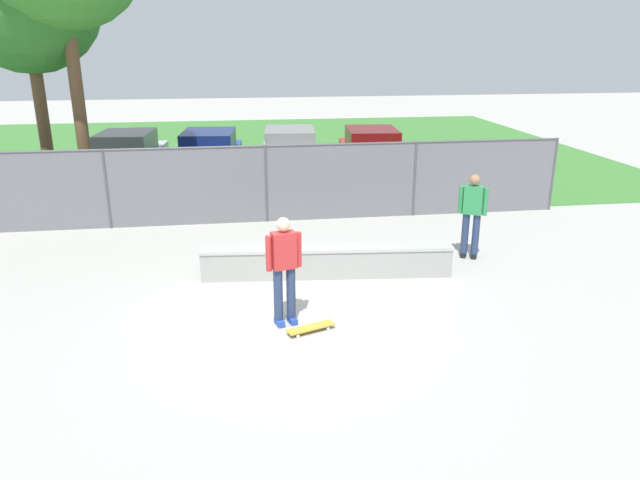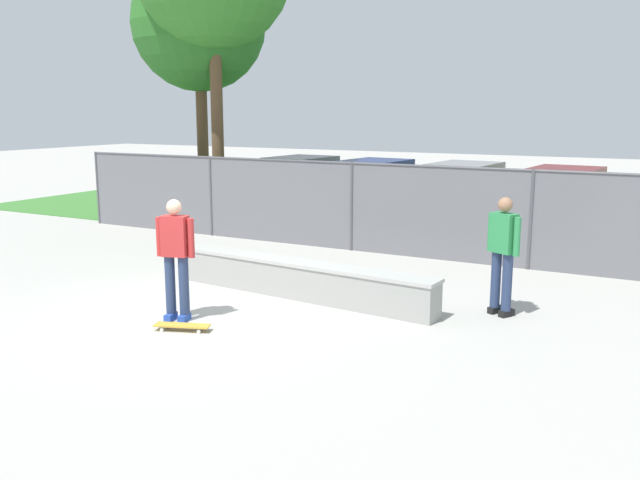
% 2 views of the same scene
% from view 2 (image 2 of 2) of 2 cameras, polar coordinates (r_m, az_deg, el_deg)
% --- Properties ---
extents(ground_plane, '(80.00, 80.00, 0.00)m').
position_cam_2_polar(ground_plane, '(10.52, -10.86, -6.38)').
color(ground_plane, '#ADAAA3').
extents(grass_strip, '(27.51, 20.00, 0.02)m').
position_cam_2_polar(grass_strip, '(24.73, 13.08, 3.47)').
color(grass_strip, '#3D7A33').
rests_on(grass_strip, ground).
extents(concrete_ledge, '(4.95, 0.92, 0.62)m').
position_cam_2_polar(concrete_ledge, '(11.29, -1.64, -3.34)').
color(concrete_ledge, '#999993').
rests_on(concrete_ledge, ground).
extents(skateboarder, '(0.58, 0.35, 1.82)m').
position_cam_2_polar(skateboarder, '(10.16, -12.08, -1.18)').
color(skateboarder, '#2647A5').
rests_on(skateboarder, ground).
extents(skateboard, '(0.82, 0.46, 0.09)m').
position_cam_2_polar(skateboard, '(9.89, -11.56, -7.10)').
color(skateboard, gold).
rests_on(skateboard, ground).
extents(chainlink_fence, '(15.58, 0.07, 1.98)m').
position_cam_2_polar(chainlink_fence, '(14.98, 2.69, 3.14)').
color(chainlink_fence, '#4C4C51').
rests_on(chainlink_fence, ground).
extents(tree_near_left, '(3.70, 3.70, 7.29)m').
position_cam_2_polar(tree_near_left, '(19.85, -10.18, 17.46)').
color(tree_near_left, brown).
rests_on(tree_near_left, ground).
extents(car_silver, '(2.30, 4.34, 1.66)m').
position_cam_2_polar(car_silver, '(21.39, -1.47, 4.86)').
color(car_silver, '#B7BABF').
rests_on(car_silver, ground).
extents(car_blue, '(2.30, 4.34, 1.66)m').
position_cam_2_polar(car_blue, '(20.05, 4.75, 4.42)').
color(car_blue, '#233D9E').
rests_on(car_blue, ground).
extents(car_white, '(2.30, 4.34, 1.66)m').
position_cam_2_polar(car_white, '(19.30, 12.15, 3.96)').
color(car_white, silver).
rests_on(car_white, ground).
extents(car_red, '(2.30, 4.34, 1.66)m').
position_cam_2_polar(car_red, '(18.37, 19.91, 3.21)').
color(car_red, '#B21E1E').
rests_on(car_red, ground).
extents(bystander, '(0.54, 0.41, 1.82)m').
position_cam_2_polar(bystander, '(10.55, 15.19, -0.87)').
color(bystander, black).
rests_on(bystander, ground).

